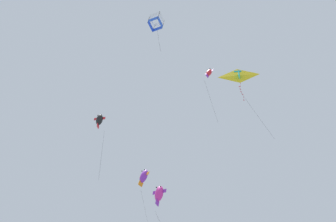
{
  "coord_description": "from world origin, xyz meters",
  "views": [
    {
      "loc": [
        -18.04,
        21.35,
        21.36
      ],
      "look_at": [
        -1.24,
        1.72,
        37.92
      ],
      "focal_mm": 35.42,
      "sensor_mm": 36.0,
      "label": 1
    }
  ],
  "objects_px": {
    "kite_fish_low_drifter": "(159,194)",
    "kite_fish_upper_right": "(99,120)",
    "kite_delta_near_right": "(239,76)",
    "kite_fish_near_left": "(209,73)",
    "kite_box_mid_left": "(156,22)",
    "kite_fish_highest": "(144,176)"
  },
  "relations": [
    {
      "from": "kite_fish_upper_right",
      "to": "kite_box_mid_left",
      "type": "distance_m",
      "value": 9.82
    },
    {
      "from": "kite_fish_low_drifter",
      "to": "kite_fish_near_left",
      "type": "relative_size",
      "value": 0.89
    },
    {
      "from": "kite_fish_low_drifter",
      "to": "kite_delta_near_right",
      "type": "distance_m",
      "value": 13.0
    },
    {
      "from": "kite_delta_near_right",
      "to": "kite_box_mid_left",
      "type": "xyz_separation_m",
      "value": [
        2.81,
        8.05,
        2.28
      ]
    },
    {
      "from": "kite_fish_near_left",
      "to": "kite_delta_near_right",
      "type": "relative_size",
      "value": 0.86
    },
    {
      "from": "kite_fish_near_left",
      "to": "kite_box_mid_left",
      "type": "height_order",
      "value": "kite_fish_near_left"
    },
    {
      "from": "kite_fish_low_drifter",
      "to": "kite_box_mid_left",
      "type": "height_order",
      "value": "kite_box_mid_left"
    },
    {
      "from": "kite_fish_near_left",
      "to": "kite_delta_near_right",
      "type": "distance_m",
      "value": 4.59
    },
    {
      "from": "kite_delta_near_right",
      "to": "kite_box_mid_left",
      "type": "height_order",
      "value": "kite_box_mid_left"
    },
    {
      "from": "kite_fish_upper_right",
      "to": "kite_box_mid_left",
      "type": "xyz_separation_m",
      "value": [
        -7.68,
        1.17,
        6.0
      ]
    },
    {
      "from": "kite_fish_upper_right",
      "to": "kite_fish_highest",
      "type": "distance_m",
      "value": 12.9
    },
    {
      "from": "kite_fish_upper_right",
      "to": "kite_fish_near_left",
      "type": "distance_m",
      "value": 12.21
    },
    {
      "from": "kite_delta_near_right",
      "to": "kite_box_mid_left",
      "type": "bearing_deg",
      "value": 38.12
    },
    {
      "from": "kite_box_mid_left",
      "to": "kite_fish_highest",
      "type": "bearing_deg",
      "value": -58.54
    },
    {
      "from": "kite_fish_low_drifter",
      "to": "kite_fish_upper_right",
      "type": "bearing_deg",
      "value": 12.6
    },
    {
      "from": "kite_fish_upper_right",
      "to": "kite_delta_near_right",
      "type": "bearing_deg",
      "value": -175.69
    },
    {
      "from": "kite_fish_upper_right",
      "to": "kite_fish_low_drifter",
      "type": "distance_m",
      "value": 9.17
    },
    {
      "from": "kite_fish_low_drifter",
      "to": "kite_fish_highest",
      "type": "xyz_separation_m",
      "value": [
        10.89,
        -9.25,
        6.89
      ]
    },
    {
      "from": "kite_fish_near_left",
      "to": "kite_delta_near_right",
      "type": "bearing_deg",
      "value": 170.12
    },
    {
      "from": "kite_box_mid_left",
      "to": "kite_delta_near_right",
      "type": "bearing_deg",
      "value": -124.31
    },
    {
      "from": "kite_fish_low_drifter",
      "to": "kite_delta_near_right",
      "type": "xyz_separation_m",
      "value": [
        -5.33,
        -4.58,
        10.93
      ]
    },
    {
      "from": "kite_fish_low_drifter",
      "to": "kite_box_mid_left",
      "type": "bearing_deg",
      "value": 114.59
    }
  ]
}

